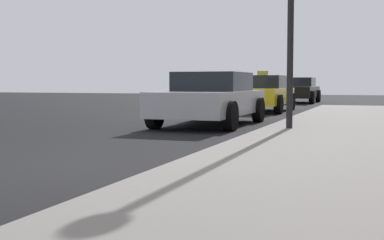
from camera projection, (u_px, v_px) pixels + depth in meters
ground_plane at (8, 169)px, 6.32m from camera, size 80.00×80.00×0.00m
sidewalk at (359, 184)px, 4.97m from camera, size 4.00×32.00×0.15m
car_silver at (211, 98)px, 12.72m from camera, size 1.95×4.25×1.27m
car_yellow at (262, 93)px, 18.73m from camera, size 1.92×4.00×1.43m
car_black at (298, 90)px, 26.77m from camera, size 1.95×4.14×1.27m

